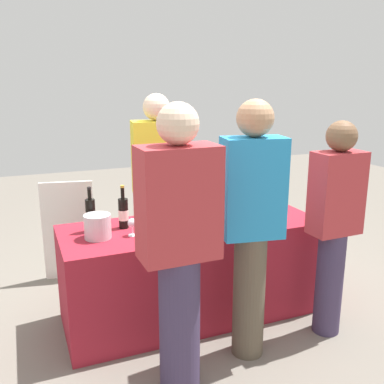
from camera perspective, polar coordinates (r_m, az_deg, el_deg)
name	(u,v)px	position (r m, az deg, el deg)	size (l,w,h in m)	color
ground_plane	(192,313)	(3.62, 0.00, -15.49)	(12.00, 12.00, 0.00)	slate
tasting_table	(192,270)	(3.45, 0.00, -10.10)	(1.95, 0.73, 0.75)	maroon
wine_bottle_0	(91,215)	(3.20, -13.09, -2.95)	(0.07, 0.07, 0.33)	black
wine_bottle_1	(123,213)	(3.23, -8.95, -2.70)	(0.07, 0.07, 0.32)	black
wine_bottle_2	(196,201)	(3.46, 0.49, -1.20)	(0.07, 0.07, 0.34)	black
wine_bottle_3	(210,201)	(3.46, 2.31, -1.24)	(0.08, 0.08, 0.34)	black
wine_glass_0	(132,224)	(3.07, -7.80, -4.14)	(0.07, 0.07, 0.13)	silver
wine_glass_1	(163,220)	(3.09, -3.76, -3.68)	(0.06, 0.06, 0.14)	silver
wine_glass_2	(194,218)	(3.12, 0.20, -3.39)	(0.07, 0.07, 0.14)	silver
wine_glass_3	(223,210)	(3.29, 4.05, -2.41)	(0.07, 0.07, 0.14)	silver
wine_glass_4	(267,211)	(3.34, 9.78, -2.42)	(0.07, 0.07, 0.14)	silver
ice_bucket	(98,226)	(3.07, -12.22, -4.41)	(0.19, 0.19, 0.17)	silver
server_pouring	(158,185)	(3.83, -4.47, 0.97)	(0.45, 0.29, 1.70)	black
guest_0	(179,245)	(2.45, -1.72, -6.94)	(0.44, 0.25, 1.70)	#3F3351
guest_1	(251,222)	(2.79, 7.77, -3.96)	(0.42, 0.28, 1.70)	brown
guest_2	(334,222)	(3.20, 18.08, -3.72)	(0.36, 0.21, 1.55)	#3F3351
menu_board	(69,230)	(4.19, -15.78, -4.86)	(0.47, 0.03, 0.92)	white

